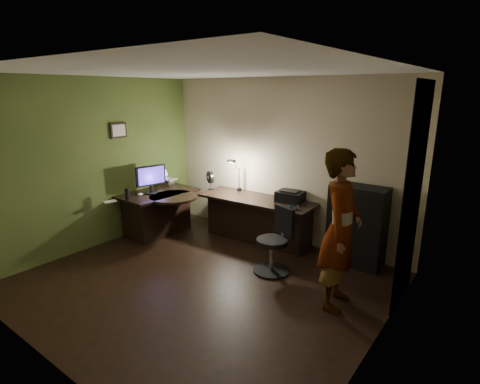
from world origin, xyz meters
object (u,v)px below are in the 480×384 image
Objects in this scene: desk_right at (256,220)px; office_chair at (272,241)px; desk_left at (159,213)px; monitor at (150,183)px; cabinet at (357,226)px; person at (341,230)px.

office_chair is at bearing -46.88° from desk_right.
desk_left is 0.58m from monitor.
desk_right is at bearing 42.27° from monitor.
office_chair is (-0.84, -0.96, -0.13)m from cabinet.
cabinet is 2.19× the size of monitor.
monitor is 0.29× the size of person.
cabinet is 1.27m from person.
office_chair is (0.83, -0.81, 0.09)m from desk_right.
desk_left is 1.76m from desk_right.
cabinet reaches higher than desk_left.
desk_left reaches higher than desk_right.
monitor is at bearing 76.96° from person.
desk_left is at bearing -161.75° from office_chair.
desk_left is 0.70× the size of person.
person reaches higher than desk_right.
person reaches higher than desk_left.
person is at bearing 6.95° from office_chair.
desk_right is 2.17× the size of office_chair.
person is (0.22, -1.20, 0.35)m from cabinet.
monitor is at bearing -158.75° from office_chair.
desk_left is 1.12× the size of cabinet.
person is (1.89, -1.05, 0.56)m from desk_right.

